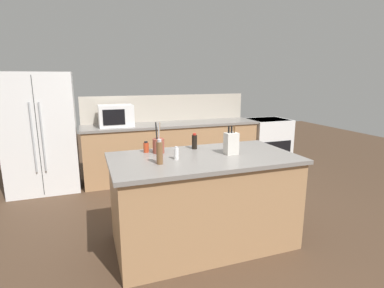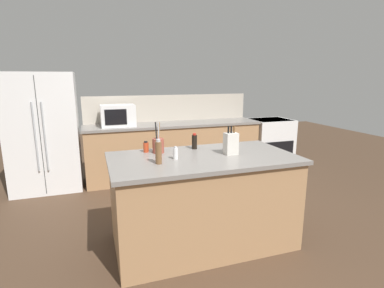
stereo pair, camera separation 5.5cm
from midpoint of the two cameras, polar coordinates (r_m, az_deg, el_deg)
ground_plane at (r=3.35m, az=2.51°, el=-18.07°), size 14.00×14.00×0.00m
back_counter_run at (r=5.21m, az=-3.08°, el=-1.12°), size 2.99×0.66×0.94m
wall_backsplash at (r=5.40m, az=-4.07°, el=6.87°), size 2.95×0.03×0.46m
kitchen_island at (r=3.13m, az=2.59°, el=-10.63°), size 1.84×0.99×0.94m
refrigerator at (r=5.04m, az=-26.10°, el=2.00°), size 0.99×0.75×1.78m
range_oven at (r=6.00m, az=14.80°, el=0.26°), size 0.76×0.65×0.92m
microwave at (r=4.93m, az=-13.63°, el=5.30°), size 0.53×0.39×0.34m
knife_block at (r=3.06m, az=7.92°, el=0.13°), size 0.13×0.11×0.29m
utensil_crock at (r=3.11m, az=-5.95°, el=-0.20°), size 0.12×0.12×0.32m
pepper_grinder at (r=2.71m, az=-5.83°, el=-1.58°), size 0.06×0.06×0.23m
spice_jar_paprika at (r=3.16m, az=-8.27°, el=-0.58°), size 0.06×0.06×0.12m
salt_shaker at (r=2.86m, az=-2.60°, el=-1.78°), size 0.05×0.05×0.13m
soy_sauce_bottle at (r=3.26m, az=0.95°, el=0.46°), size 0.06×0.06×0.17m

